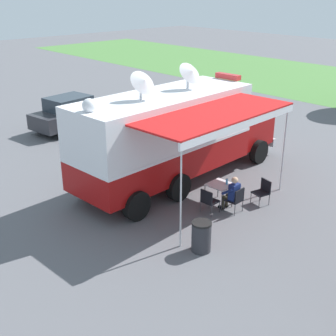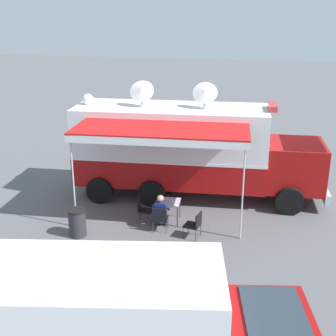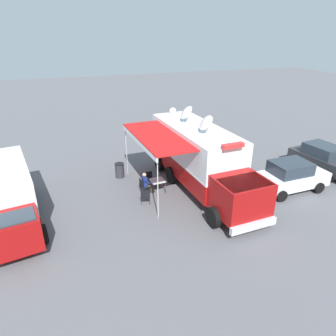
{
  "view_description": "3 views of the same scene",
  "coord_description": "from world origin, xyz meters",
  "px_view_note": "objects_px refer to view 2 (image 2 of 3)",
  "views": [
    {
      "loc": [
        11.57,
        -10.49,
        7.08
      ],
      "look_at": [
        1.14,
        -0.85,
        1.28
      ],
      "focal_mm": 48.34,
      "sensor_mm": 36.0,
      "label": 1
    },
    {
      "loc": [
        16.36,
        3.25,
        7.0
      ],
      "look_at": [
        0.01,
        -0.11,
        1.07
      ],
      "focal_mm": 48.5,
      "sensor_mm": 36.0,
      "label": 2
    },
    {
      "loc": [
        7.04,
        15.15,
        8.46
      ],
      "look_at": [
        1.68,
        0.1,
        1.25
      ],
      "focal_mm": 32.75,
      "sensor_mm": 36.0,
      "label": 3
    }
  ],
  "objects_px": {
    "water_bottle": "(172,201)",
    "support_truck": "(109,332)",
    "folding_chair_beside_table": "(142,208)",
    "seated_responder": "(161,211)",
    "trash_bin": "(77,223)",
    "command_truck": "(190,148)",
    "car_behind_truck": "(222,123)",
    "folding_table": "(168,203)",
    "folding_chair_spare_by_truck": "(195,223)",
    "car_far_corner": "(246,143)",
    "folding_chair_at_table": "(160,217)"
  },
  "relations": [
    {
      "from": "water_bottle",
      "to": "support_truck",
      "type": "distance_m",
      "value": 7.34
    },
    {
      "from": "folding_chair_beside_table",
      "to": "seated_responder",
      "type": "bearing_deg",
      "value": 63.29
    },
    {
      "from": "seated_responder",
      "to": "trash_bin",
      "type": "height_order",
      "value": "seated_responder"
    },
    {
      "from": "command_truck",
      "to": "car_behind_truck",
      "type": "relative_size",
      "value": 2.18
    },
    {
      "from": "folding_table",
      "to": "water_bottle",
      "type": "bearing_deg",
      "value": 45.95
    },
    {
      "from": "folding_chair_spare_by_truck",
      "to": "car_far_corner",
      "type": "xyz_separation_m",
      "value": [
        -8.22,
        1.24,
        0.37
      ]
    },
    {
      "from": "water_bottle",
      "to": "folding_chair_beside_table",
      "type": "bearing_deg",
      "value": -84.69
    },
    {
      "from": "seated_responder",
      "to": "support_truck",
      "type": "height_order",
      "value": "support_truck"
    },
    {
      "from": "folding_chair_beside_table",
      "to": "seated_responder",
      "type": "height_order",
      "value": "seated_responder"
    },
    {
      "from": "command_truck",
      "to": "folding_table",
      "type": "bearing_deg",
      "value": -8.32
    },
    {
      "from": "water_bottle",
      "to": "folding_chair_spare_by_truck",
      "type": "xyz_separation_m",
      "value": [
        0.85,
        0.93,
        -0.32
      ]
    },
    {
      "from": "water_bottle",
      "to": "car_behind_truck",
      "type": "bearing_deg",
      "value": 176.39
    },
    {
      "from": "car_behind_truck",
      "to": "car_far_corner",
      "type": "distance_m",
      "value": 4.04
    },
    {
      "from": "folding_chair_at_table",
      "to": "folding_chair_spare_by_truck",
      "type": "height_order",
      "value": "same"
    },
    {
      "from": "support_truck",
      "to": "car_behind_truck",
      "type": "relative_size",
      "value": 1.6
    },
    {
      "from": "folding_chair_spare_by_truck",
      "to": "car_behind_truck",
      "type": "bearing_deg",
      "value": -178.91
    },
    {
      "from": "folding_chair_at_table",
      "to": "command_truck",
      "type": "bearing_deg",
      "value": 171.87
    },
    {
      "from": "command_truck",
      "to": "seated_responder",
      "type": "xyz_separation_m",
      "value": [
        3.06,
        -0.47,
        -1.3
      ]
    },
    {
      "from": "command_truck",
      "to": "support_truck",
      "type": "distance_m",
      "value": 9.93
    },
    {
      "from": "support_truck",
      "to": "command_truck",
      "type": "bearing_deg",
      "value": -179.53
    },
    {
      "from": "support_truck",
      "to": "car_behind_truck",
      "type": "bearing_deg",
      "value": 178.71
    },
    {
      "from": "folding_chair_beside_table",
      "to": "seated_responder",
      "type": "relative_size",
      "value": 0.7
    },
    {
      "from": "folding_chair_at_table",
      "to": "folding_chair_spare_by_truck",
      "type": "bearing_deg",
      "value": 80.45
    },
    {
      "from": "folding_table",
      "to": "car_behind_truck",
      "type": "height_order",
      "value": "car_behind_truck"
    },
    {
      "from": "folding_chair_at_table",
      "to": "support_truck",
      "type": "relative_size",
      "value": 0.12
    },
    {
      "from": "support_truck",
      "to": "car_behind_truck",
      "type": "xyz_separation_m",
      "value": [
        -18.44,
        0.42,
        -0.51
      ]
    },
    {
      "from": "command_truck",
      "to": "folding_chair_at_table",
      "type": "bearing_deg",
      "value": -8.13
    },
    {
      "from": "folding_chair_at_table",
      "to": "seated_responder",
      "type": "bearing_deg",
      "value": -176.86
    },
    {
      "from": "folding_chair_beside_table",
      "to": "trash_bin",
      "type": "xyz_separation_m",
      "value": [
        1.38,
        -1.8,
        -0.06
      ]
    },
    {
      "from": "folding_chair_beside_table",
      "to": "car_behind_truck",
      "type": "relative_size",
      "value": 0.2
    },
    {
      "from": "folding_chair_spare_by_truck",
      "to": "seated_responder",
      "type": "relative_size",
      "value": 0.7
    },
    {
      "from": "trash_bin",
      "to": "car_behind_truck",
      "type": "xyz_separation_m",
      "value": [
        -12.6,
        3.51,
        0.42
      ]
    },
    {
      "from": "seated_responder",
      "to": "car_behind_truck",
      "type": "height_order",
      "value": "car_behind_truck"
    },
    {
      "from": "command_truck",
      "to": "water_bottle",
      "type": "relative_size",
      "value": 42.9
    },
    {
      "from": "trash_bin",
      "to": "support_truck",
      "type": "xyz_separation_m",
      "value": [
        5.84,
        3.09,
        0.93
      ]
    },
    {
      "from": "folding_table",
      "to": "trash_bin",
      "type": "bearing_deg",
      "value": -58.63
    },
    {
      "from": "trash_bin",
      "to": "car_behind_truck",
      "type": "height_order",
      "value": "car_behind_truck"
    },
    {
      "from": "water_bottle",
      "to": "command_truck",
      "type": "bearing_deg",
      "value": 175.51
    },
    {
      "from": "seated_responder",
      "to": "car_far_corner",
      "type": "relative_size",
      "value": 0.29
    },
    {
      "from": "command_truck",
      "to": "folding_chair_at_table",
      "type": "distance_m",
      "value": 3.58
    },
    {
      "from": "water_bottle",
      "to": "folding_chair_spare_by_truck",
      "type": "distance_m",
      "value": 1.3
    },
    {
      "from": "water_bottle",
      "to": "trash_bin",
      "type": "xyz_separation_m",
      "value": [
        1.47,
        -2.81,
        -0.38
      ]
    },
    {
      "from": "folding_chair_spare_by_truck",
      "to": "support_truck",
      "type": "xyz_separation_m",
      "value": [
        6.46,
        -0.64,
        0.87
      ]
    },
    {
      "from": "car_behind_truck",
      "to": "trash_bin",
      "type": "bearing_deg",
      "value": -15.56
    },
    {
      "from": "support_truck",
      "to": "folding_table",
      "type": "bearing_deg",
      "value": -176.63
    },
    {
      "from": "command_truck",
      "to": "folding_chair_spare_by_truck",
      "type": "bearing_deg",
      "value": 11.88
    },
    {
      "from": "water_bottle",
      "to": "seated_responder",
      "type": "bearing_deg",
      "value": -30.32
    },
    {
      "from": "car_behind_truck",
      "to": "car_far_corner",
      "type": "xyz_separation_m",
      "value": [
        3.76,
        1.46,
        0.0
      ]
    },
    {
      "from": "folding_chair_spare_by_truck",
      "to": "folding_chair_at_table",
      "type": "bearing_deg",
      "value": -99.55
    },
    {
      "from": "folding_chair_at_table",
      "to": "support_truck",
      "type": "distance_m",
      "value": 6.74
    }
  ]
}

